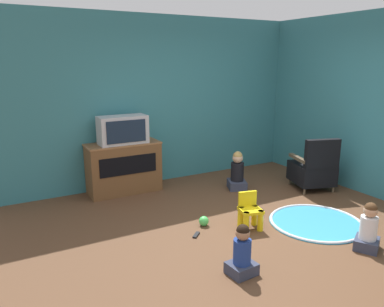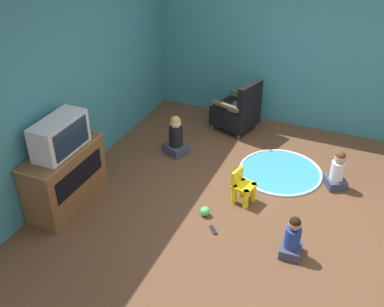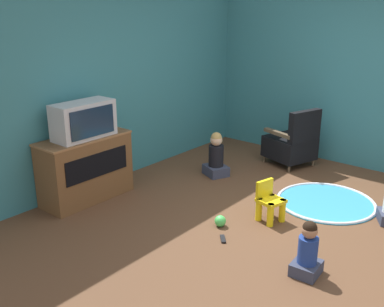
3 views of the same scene
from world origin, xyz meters
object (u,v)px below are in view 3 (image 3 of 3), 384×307
at_px(child_watching_right, 216,157).
at_px(toy_ball, 220,221).
at_px(television, 84,120).
at_px(black_armchair, 292,143).
at_px(yellow_kid_chair, 270,204).
at_px(child_watching_center, 308,252).
at_px(tv_cabinet, 86,167).
at_px(remote_control, 223,239).

relative_size(child_watching_right, toy_ball, 5.02).
bearing_deg(television, black_armchair, -26.03).
bearing_deg(yellow_kid_chair, child_watching_right, 74.06).
relative_size(yellow_kid_chair, child_watching_center, 0.86).
xyz_separation_m(tv_cabinet, remote_control, (0.23, -1.88, -0.39)).
height_order(tv_cabinet, toy_ball, tv_cabinet).
bearing_deg(remote_control, toy_ball, -0.83).
relative_size(tv_cabinet, black_armchair, 1.31).
bearing_deg(black_armchair, child_watching_center, 47.86).
height_order(black_armchair, yellow_kid_chair, black_armchair).
height_order(tv_cabinet, child_watching_center, tv_cabinet).
bearing_deg(yellow_kid_chair, child_watching_center, -118.04).
height_order(television, remote_control, television).
height_order(black_armchair, child_watching_right, black_armchair).
bearing_deg(child_watching_right, black_armchair, -96.57).
relative_size(tv_cabinet, toy_ball, 9.16).
xyz_separation_m(black_armchair, child_watching_right, (-1.04, 0.60, -0.06)).
xyz_separation_m(yellow_kid_chair, child_watching_center, (-0.70, -0.79, 0.03)).
bearing_deg(television, child_watching_right, -23.31).
bearing_deg(child_watching_center, toy_ball, 73.58).
bearing_deg(yellow_kid_chair, remote_control, -177.41).
bearing_deg(child_watching_right, toy_ball, 152.11).
distance_m(black_armchair, remote_control, 2.52).
bearing_deg(toy_ball, remote_control, -138.25).
distance_m(child_watching_center, child_watching_right, 2.50).
distance_m(television, child_watching_right, 1.92).
bearing_deg(remote_control, yellow_kid_chair, -53.50).
xyz_separation_m(yellow_kid_chair, child_watching_right, (0.72, 1.27, 0.07)).
distance_m(tv_cabinet, toy_ball, 1.78).
distance_m(tv_cabinet, yellow_kid_chair, 2.22).
bearing_deg(child_watching_right, tv_cabinet, 89.07).
relative_size(child_watching_right, remote_control, 4.40).
distance_m(tv_cabinet, remote_control, 1.93).
xyz_separation_m(child_watching_center, child_watching_right, (1.42, 2.06, 0.04)).
relative_size(child_watching_center, child_watching_right, 0.84).
distance_m(television, black_armchair, 3.05).
bearing_deg(child_watching_center, remote_control, 84.53).
bearing_deg(child_watching_right, child_watching_center, 168.95).
distance_m(tv_cabinet, child_watching_right, 1.80).
distance_m(child_watching_right, remote_control, 1.82).
relative_size(tv_cabinet, remote_control, 8.02).
xyz_separation_m(tv_cabinet, child_watching_center, (0.22, -2.80, -0.18)).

